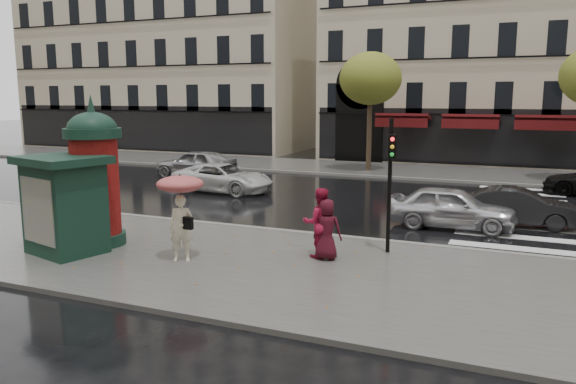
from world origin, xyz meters
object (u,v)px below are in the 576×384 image
at_px(woman_red, 320,223).
at_px(traffic_light, 390,173).
at_px(morris_column, 95,174).
at_px(car_far_silver, 196,164).
at_px(newsstand, 65,203).
at_px(man_burgundy, 327,229).
at_px(car_darkgrey, 519,207).
at_px(woman_umbrella, 181,203).
at_px(car_silver, 452,207).
at_px(car_white, 223,178).

height_order(woman_red, traffic_light, traffic_light).
distance_m(morris_column, car_far_silver, 13.93).
bearing_deg(newsstand, traffic_light, 22.70).
relative_size(woman_red, car_far_silver, 0.41).
distance_m(woman_red, traffic_light, 2.26).
bearing_deg(woman_red, newsstand, -8.63).
xyz_separation_m(morris_column, car_far_silver, (-4.94, 12.95, -1.36)).
xyz_separation_m(woman_red, morris_column, (-6.17, -1.22, 1.09)).
xyz_separation_m(man_burgundy, morris_column, (-6.40, -1.11, 1.22)).
xyz_separation_m(traffic_light, car_darkgrey, (3.11, 5.33, -1.65)).
relative_size(morris_column, car_far_silver, 0.94).
height_order(woman_umbrella, newsstand, newsstand).
relative_size(car_silver, car_white, 0.88).
bearing_deg(traffic_light, car_far_silver, 139.94).
distance_m(traffic_light, car_white, 11.84).
bearing_deg(man_burgundy, woman_red, -30.14).
height_order(woman_umbrella, woman_red, woman_umbrella).
relative_size(man_burgundy, newsstand, 0.60).
height_order(car_darkgrey, car_far_silver, car_far_silver).
height_order(man_burgundy, car_darkgrey, man_burgundy).
height_order(man_burgundy, morris_column, morris_column).
xyz_separation_m(woman_red, car_far_silver, (-11.11, 11.73, -0.27)).
height_order(traffic_light, car_darkgrey, traffic_light).
distance_m(car_white, car_far_silver, 4.82).
distance_m(woman_umbrella, newsstand, 3.30).
distance_m(newsstand, car_far_silver, 14.75).
xyz_separation_m(morris_column, newsstand, (-0.17, -0.99, -0.67)).
relative_size(car_silver, car_darkgrey, 1.06).
bearing_deg(man_burgundy, morris_column, 6.55).
relative_size(man_burgundy, car_silver, 0.39).
bearing_deg(car_silver, newsstand, 129.21).
distance_m(traffic_light, car_far_silver, 16.60).
xyz_separation_m(traffic_light, car_white, (-9.16, 7.33, -1.63)).
relative_size(newsstand, car_darkgrey, 0.68).
distance_m(car_silver, car_far_silver, 15.24).
height_order(man_burgundy, car_far_silver, man_burgundy).
bearing_deg(traffic_light, car_white, 141.35).
xyz_separation_m(man_burgundy, car_white, (-7.84, 8.53, -0.26)).
height_order(woman_red, man_burgundy, woman_red).
height_order(newsstand, car_far_silver, newsstand).
bearing_deg(morris_column, man_burgundy, 9.81).
bearing_deg(car_darkgrey, morris_column, 123.13).
bearing_deg(car_silver, car_far_silver, 64.38).
bearing_deg(car_silver, car_darkgrey, -59.07).
distance_m(morris_column, car_silver, 11.01).
xyz_separation_m(traffic_light, newsstand, (-7.88, -3.30, -0.83)).
relative_size(woman_umbrella, car_far_silver, 0.51).
distance_m(woman_red, car_white, 11.36).
bearing_deg(car_far_silver, car_silver, 69.15).
bearing_deg(car_silver, car_white, 72.39).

